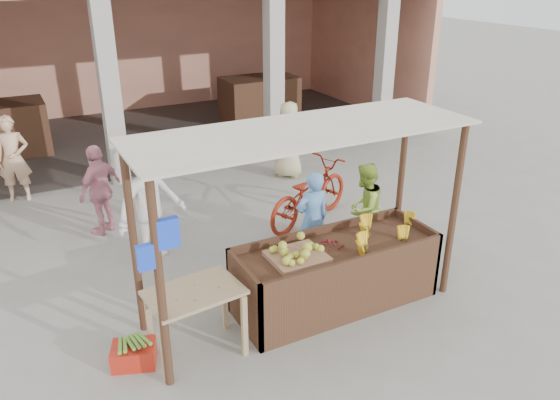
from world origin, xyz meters
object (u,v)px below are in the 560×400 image
vendor_blue (312,217)px  motorcycle (309,192)px  red_crate (134,355)px  side_table (195,302)px  fruit_stall (335,276)px  vendor_green (364,206)px

vendor_blue → motorcycle: 1.45m
red_crate → motorcycle: motorcycle is taller
side_table → motorcycle: motorcycle is taller
fruit_stall → vendor_green: vendor_green is taller
side_table → vendor_blue: size_ratio=0.70×
red_crate → motorcycle: bearing=52.3°
side_table → motorcycle: 3.70m
vendor_blue → motorcycle: bearing=-119.0°
side_table → vendor_blue: bearing=21.1°
motorcycle → side_table: bearing=107.3°
fruit_stall → motorcycle: bearing=67.7°
side_table → red_crate: 0.90m
vendor_green → side_table: bearing=-7.2°
fruit_stall → motorcycle: size_ratio=1.25×
fruit_stall → red_crate: (-2.60, 0.02, -0.28)m
red_crate → vendor_green: size_ratio=0.32×
vendor_blue → motorcycle: size_ratio=0.74×
red_crate → side_table: bearing=8.8°
side_table → motorcycle: size_ratio=0.52×
fruit_stall → side_table: (-1.91, -0.11, 0.28)m
motorcycle → fruit_stall: bearing=135.1°
motorcycle → vendor_blue: bearing=128.7°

